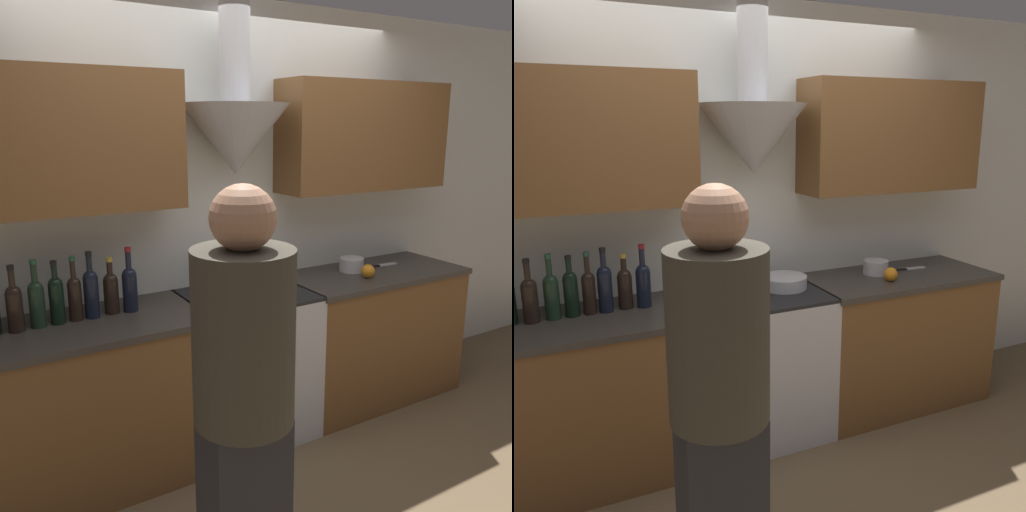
# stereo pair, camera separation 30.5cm
# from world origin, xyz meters

# --- Properties ---
(ground_plane) EXTENTS (12.00, 12.00, 0.00)m
(ground_plane) POSITION_xyz_m (0.00, 0.00, 0.00)
(ground_plane) COLOR brown
(wall_back) EXTENTS (8.40, 0.62, 2.60)m
(wall_back) POSITION_xyz_m (0.02, 0.59, 1.48)
(wall_back) COLOR silver
(wall_back) RESTS_ON ground_plane
(counter_left) EXTENTS (1.18, 0.62, 0.91)m
(counter_left) POSITION_xyz_m (-0.94, 0.33, 0.45)
(counter_left) COLOR brown
(counter_left) RESTS_ON ground_plane
(counter_right) EXTENTS (1.27, 0.62, 0.91)m
(counter_right) POSITION_xyz_m (0.99, 0.33, 0.45)
(counter_right) COLOR brown
(counter_right) RESTS_ON ground_plane
(stove_range) EXTENTS (0.73, 0.60, 0.91)m
(stove_range) POSITION_xyz_m (0.00, 0.33, 0.46)
(stove_range) COLOR silver
(stove_range) RESTS_ON ground_plane
(wine_bottle_2) EXTENTS (0.08, 0.08, 0.33)m
(wine_bottle_2) POSITION_xyz_m (-1.26, 0.39, 1.04)
(wine_bottle_2) COLOR black
(wine_bottle_2) RESTS_ON counter_left
(wine_bottle_3) EXTENTS (0.08, 0.08, 0.34)m
(wine_bottle_3) POSITION_xyz_m (-1.15, 0.40, 1.04)
(wine_bottle_3) COLOR black
(wine_bottle_3) RESTS_ON counter_left
(wine_bottle_4) EXTENTS (0.07, 0.07, 0.32)m
(wine_bottle_4) POSITION_xyz_m (-1.06, 0.40, 1.04)
(wine_bottle_4) COLOR black
(wine_bottle_4) RESTS_ON counter_left
(wine_bottle_5) EXTENTS (0.07, 0.07, 0.34)m
(wine_bottle_5) POSITION_xyz_m (-0.97, 0.40, 1.04)
(wine_bottle_5) COLOR black
(wine_bottle_5) RESTS_ON counter_left
(wine_bottle_6) EXTENTS (0.08, 0.08, 0.35)m
(wine_bottle_6) POSITION_xyz_m (-0.89, 0.39, 1.05)
(wine_bottle_6) COLOR black
(wine_bottle_6) RESTS_ON counter_left
(wine_bottle_7) EXTENTS (0.08, 0.08, 0.30)m
(wine_bottle_7) POSITION_xyz_m (-0.78, 0.41, 1.03)
(wine_bottle_7) COLOR black
(wine_bottle_7) RESTS_ON counter_left
(wine_bottle_8) EXTENTS (0.08, 0.08, 0.35)m
(wine_bottle_8) POSITION_xyz_m (-0.69, 0.39, 1.04)
(wine_bottle_8) COLOR black
(wine_bottle_8) RESTS_ON counter_left
(stock_pot) EXTENTS (0.24, 0.24, 0.13)m
(stock_pot) POSITION_xyz_m (-0.16, 0.30, 0.97)
(stock_pot) COLOR silver
(stock_pot) RESTS_ON stove_range
(mixing_bowl) EXTENTS (0.28, 0.28, 0.07)m
(mixing_bowl) POSITION_xyz_m (0.16, 0.37, 0.94)
(mixing_bowl) COLOR silver
(mixing_bowl) RESTS_ON stove_range
(orange_fruit) EXTENTS (0.09, 0.09, 0.09)m
(orange_fruit) POSITION_xyz_m (0.84, 0.22, 0.95)
(orange_fruit) COLOR orange
(orange_fruit) RESTS_ON counter_right
(saucepan) EXTENTS (0.16, 0.16, 0.09)m
(saucepan) POSITION_xyz_m (0.86, 0.40, 0.95)
(saucepan) COLOR silver
(saucepan) RESTS_ON counter_right
(chefs_knife) EXTENTS (0.24, 0.05, 0.01)m
(chefs_knife) POSITION_xyz_m (1.14, 0.40, 0.91)
(chefs_knife) COLOR silver
(chefs_knife) RESTS_ON counter_right
(person_foreground_left) EXTENTS (0.35, 0.35, 1.71)m
(person_foreground_left) POSITION_xyz_m (-0.69, -0.86, 0.94)
(person_foreground_left) COLOR #28282D
(person_foreground_left) RESTS_ON ground_plane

